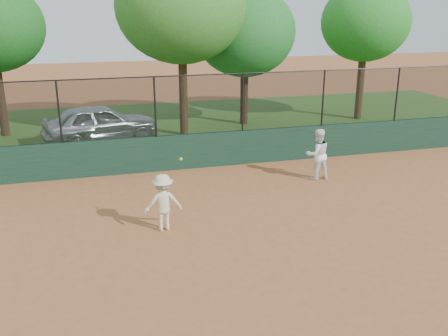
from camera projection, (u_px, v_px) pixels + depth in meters
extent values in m
plane|color=#A35E34|center=(216.00, 248.00, 11.60)|extent=(80.00, 80.00, 0.00)
cube|color=#1A3A28|center=(172.00, 153.00, 16.90)|extent=(26.00, 0.20, 1.20)
cube|color=#2A5019|center=(150.00, 129.00, 22.58)|extent=(36.00, 12.00, 0.01)
imported|color=#ABB0B5|center=(100.00, 123.00, 20.30)|extent=(4.86, 2.85, 1.55)
imported|color=white|center=(317.00, 154.00, 15.93)|extent=(0.83, 0.66, 1.66)
imported|color=beige|center=(163.00, 202.00, 12.35)|extent=(0.96, 0.58, 1.46)
sphere|color=#B8CF2E|center=(181.00, 159.00, 11.76)|extent=(0.07, 0.07, 0.07)
cube|color=black|center=(170.00, 106.00, 16.39)|extent=(26.00, 0.02, 2.00)
cylinder|color=black|center=(169.00, 76.00, 16.09)|extent=(26.00, 0.04, 0.04)
cylinder|color=black|center=(59.00, 112.00, 15.52)|extent=(0.06, 0.06, 2.00)
cylinder|color=black|center=(155.00, 107.00, 16.27)|extent=(0.06, 0.06, 2.00)
cylinder|color=black|center=(243.00, 102.00, 17.02)|extent=(0.06, 0.06, 2.00)
cylinder|color=black|center=(323.00, 98.00, 17.77)|extent=(0.06, 0.06, 2.00)
cylinder|color=black|center=(397.00, 94.00, 18.51)|extent=(0.06, 0.06, 2.00)
cylinder|color=#412A16|center=(1.00, 102.00, 21.05)|extent=(0.36, 0.36, 2.88)
cylinder|color=#432D18|center=(183.00, 97.00, 21.07)|extent=(0.36, 0.36, 3.25)
ellipsoid|color=#306F23|center=(181.00, 6.00, 19.91)|extent=(5.30, 4.81, 4.57)
cylinder|color=#372412|center=(244.00, 98.00, 23.17)|extent=(0.36, 0.36, 2.41)
ellipsoid|color=#1F6124|center=(245.00, 32.00, 22.23)|extent=(4.59, 4.18, 3.97)
cylinder|color=#4C331B|center=(360.00, 89.00, 24.12)|extent=(0.36, 0.36, 2.95)
ellipsoid|color=#227120|center=(366.00, 22.00, 23.14)|extent=(4.21, 3.83, 3.64)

